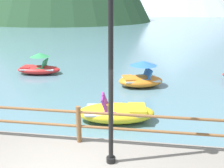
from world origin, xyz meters
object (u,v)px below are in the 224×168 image
(lamp_post, at_px, (111,51))
(pedal_boat_1, at_px, (116,112))
(pedal_boat_6, at_px, (39,67))
(pedal_boat_2, at_px, (141,78))

(lamp_post, height_order, pedal_boat_1, lamp_post)
(pedal_boat_6, bearing_deg, pedal_boat_2, -14.57)
(pedal_boat_1, distance_m, pedal_boat_2, 4.09)
(lamp_post, xyz_separation_m, pedal_boat_6, (-5.38, 8.50, -2.48))
(pedal_boat_1, xyz_separation_m, pedal_boat_2, (0.64, 4.04, 0.12))
(pedal_boat_6, bearing_deg, pedal_boat_1, -47.27)
(pedal_boat_1, height_order, pedal_boat_6, pedal_boat_6)
(lamp_post, distance_m, pedal_boat_2, 7.43)
(pedal_boat_2, bearing_deg, pedal_boat_6, 165.43)
(lamp_post, distance_m, pedal_boat_6, 10.37)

